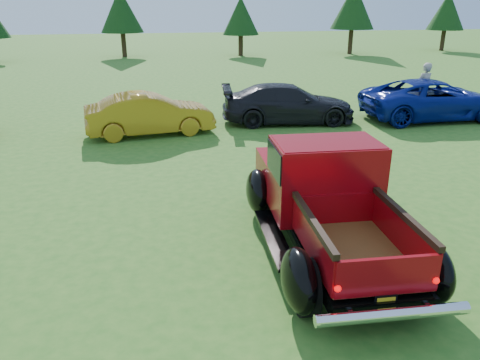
{
  "coord_description": "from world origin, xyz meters",
  "views": [
    {
      "loc": [
        -1.56,
        -7.42,
        4.02
      ],
      "look_at": [
        -0.03,
        0.2,
        1.05
      ],
      "focal_mm": 35.0,
      "sensor_mm": 36.0,
      "label": 1
    }
  ],
  "objects_px": {
    "show_car_yellow": "(150,114)",
    "tree_east": "(353,6)",
    "spectator": "(424,88)",
    "tree_far_east": "(447,11)",
    "show_car_grey": "(288,104)",
    "tree_mid_left": "(121,10)",
    "pickup_truck": "(323,195)",
    "show_car_blue": "(433,100)",
    "tree_mid_right": "(241,16)"
  },
  "relations": [
    {
      "from": "show_car_yellow",
      "to": "tree_east",
      "type": "bearing_deg",
      "value": -44.12
    },
    {
      "from": "show_car_yellow",
      "to": "spectator",
      "type": "height_order",
      "value": "spectator"
    },
    {
      "from": "tree_east",
      "to": "spectator",
      "type": "distance_m",
      "value": 21.91
    },
    {
      "from": "tree_east",
      "to": "tree_far_east",
      "type": "xyz_separation_m",
      "value": [
        9.0,
        1.0,
        -0.41
      ]
    },
    {
      "from": "show_car_yellow",
      "to": "show_car_grey",
      "type": "height_order",
      "value": "show_car_grey"
    },
    {
      "from": "tree_mid_left",
      "to": "tree_far_east",
      "type": "height_order",
      "value": "tree_mid_left"
    },
    {
      "from": "show_car_yellow",
      "to": "spectator",
      "type": "bearing_deg",
      "value": -90.88
    },
    {
      "from": "tree_mid_left",
      "to": "pickup_truck",
      "type": "relative_size",
      "value": 0.98
    },
    {
      "from": "show_car_yellow",
      "to": "show_car_grey",
      "type": "distance_m",
      "value": 4.84
    },
    {
      "from": "tree_far_east",
      "to": "show_car_blue",
      "type": "relative_size",
      "value": 0.94
    },
    {
      "from": "show_car_grey",
      "to": "spectator",
      "type": "bearing_deg",
      "value": -77.91
    },
    {
      "from": "tree_mid_left",
      "to": "show_car_grey",
      "type": "bearing_deg",
      "value": -74.57
    },
    {
      "from": "tree_east",
      "to": "show_car_blue",
      "type": "distance_m",
      "value": 22.95
    },
    {
      "from": "tree_mid_right",
      "to": "tree_far_east",
      "type": "xyz_separation_m",
      "value": [
        18.0,
        0.5,
        0.27
      ]
    },
    {
      "from": "tree_mid_left",
      "to": "show_car_blue",
      "type": "bearing_deg",
      "value": -63.62
    },
    {
      "from": "tree_mid_right",
      "to": "tree_far_east",
      "type": "relative_size",
      "value": 0.92
    },
    {
      "from": "tree_mid_left",
      "to": "tree_east",
      "type": "relative_size",
      "value": 0.93
    },
    {
      "from": "tree_east",
      "to": "show_car_blue",
      "type": "height_order",
      "value": "tree_east"
    },
    {
      "from": "tree_mid_left",
      "to": "tree_mid_right",
      "type": "bearing_deg",
      "value": -6.34
    },
    {
      "from": "tree_mid_left",
      "to": "show_car_blue",
      "type": "distance_m",
      "value": 26.19
    },
    {
      "from": "tree_mid_right",
      "to": "spectator",
      "type": "xyz_separation_m",
      "value": [
        2.77,
        -21.33,
        -2.03
      ]
    },
    {
      "from": "show_car_blue",
      "to": "tree_far_east",
      "type": "bearing_deg",
      "value": -33.46
    },
    {
      "from": "tree_east",
      "to": "tree_far_east",
      "type": "distance_m",
      "value": 9.06
    },
    {
      "from": "tree_far_east",
      "to": "tree_mid_left",
      "type": "bearing_deg",
      "value": 178.94
    },
    {
      "from": "pickup_truck",
      "to": "show_car_grey",
      "type": "bearing_deg",
      "value": 80.49
    },
    {
      "from": "show_car_yellow",
      "to": "show_car_blue",
      "type": "xyz_separation_m",
      "value": [
        10.08,
        0.14,
        0.05
      ]
    },
    {
      "from": "tree_mid_right",
      "to": "tree_east",
      "type": "xyz_separation_m",
      "value": [
        9.0,
        -0.5,
        0.68
      ]
    },
    {
      "from": "tree_mid_left",
      "to": "tree_far_east",
      "type": "bearing_deg",
      "value": -1.06
    },
    {
      "from": "tree_mid_left",
      "to": "spectator",
      "type": "relative_size",
      "value": 2.64
    },
    {
      "from": "tree_far_east",
      "to": "show_car_grey",
      "type": "xyz_separation_m",
      "value": [
        -20.71,
        -22.3,
        -2.57
      ]
    },
    {
      "from": "tree_mid_left",
      "to": "tree_east",
      "type": "bearing_deg",
      "value": -4.76
    },
    {
      "from": "pickup_truck",
      "to": "show_car_grey",
      "type": "distance_m",
      "value": 8.79
    },
    {
      "from": "tree_mid_right",
      "to": "show_car_blue",
      "type": "height_order",
      "value": "tree_mid_right"
    },
    {
      "from": "pickup_truck",
      "to": "show_car_blue",
      "type": "bearing_deg",
      "value": 51.33
    },
    {
      "from": "tree_mid_left",
      "to": "show_car_yellow",
      "type": "xyz_separation_m",
      "value": [
        1.5,
        -23.48,
        -2.72
      ]
    },
    {
      "from": "tree_east",
      "to": "show_car_blue",
      "type": "relative_size",
      "value": 1.06
    },
    {
      "from": "show_car_blue",
      "to": "spectator",
      "type": "height_order",
      "value": "spectator"
    },
    {
      "from": "show_car_yellow",
      "to": "show_car_blue",
      "type": "height_order",
      "value": "show_car_blue"
    },
    {
      "from": "show_car_grey",
      "to": "tree_far_east",
      "type": "bearing_deg",
      "value": -35.68
    },
    {
      "from": "tree_mid_left",
      "to": "spectator",
      "type": "height_order",
      "value": "tree_mid_left"
    },
    {
      "from": "tree_east",
      "to": "tree_far_east",
      "type": "relative_size",
      "value": 1.12
    },
    {
      "from": "tree_far_east",
      "to": "show_car_yellow",
      "type": "relative_size",
      "value": 1.2
    },
    {
      "from": "tree_mid_right",
      "to": "pickup_truck",
      "type": "height_order",
      "value": "tree_mid_right"
    },
    {
      "from": "tree_mid_right",
      "to": "show_car_yellow",
      "type": "height_order",
      "value": "tree_mid_right"
    },
    {
      "from": "tree_mid_left",
      "to": "pickup_truck",
      "type": "bearing_deg",
      "value": -82.14
    },
    {
      "from": "tree_east",
      "to": "tree_mid_right",
      "type": "bearing_deg",
      "value": 176.82
    },
    {
      "from": "show_car_blue",
      "to": "spectator",
      "type": "distance_m",
      "value": 1.05
    },
    {
      "from": "pickup_truck",
      "to": "show_car_yellow",
      "type": "height_order",
      "value": "pickup_truck"
    },
    {
      "from": "show_car_blue",
      "to": "spectator",
      "type": "bearing_deg",
      "value": -10.69
    },
    {
      "from": "tree_far_east",
      "to": "show_car_yellow",
      "type": "bearing_deg",
      "value": -137.98
    }
  ]
}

